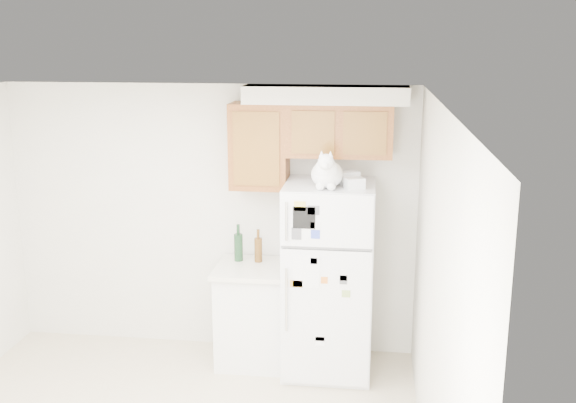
% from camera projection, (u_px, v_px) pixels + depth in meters
% --- Properties ---
extents(room_shell, '(3.84, 4.04, 2.52)m').
position_uv_depth(room_shell, '(164.00, 227.00, 4.48)').
color(room_shell, silver).
rests_on(room_shell, ground_plane).
extents(refrigerator, '(0.76, 0.78, 1.70)m').
position_uv_depth(refrigerator, '(329.00, 279.00, 5.86)').
color(refrigerator, white).
rests_on(refrigerator, ground_plane).
extents(base_counter, '(0.64, 0.64, 0.92)m').
position_uv_depth(base_counter, '(253.00, 313.00, 6.11)').
color(base_counter, white).
rests_on(base_counter, ground_plane).
extents(cat, '(0.32, 0.47, 0.33)m').
position_uv_depth(cat, '(327.00, 173.00, 5.48)').
color(cat, white).
rests_on(cat, refrigerator).
extents(storage_box_back, '(0.22, 0.19, 0.10)m').
position_uv_depth(storage_box_back, '(348.00, 177.00, 5.69)').
color(storage_box_back, white).
rests_on(storage_box_back, refrigerator).
extents(storage_box_front, '(0.18, 0.16, 0.09)m').
position_uv_depth(storage_box_front, '(354.00, 183.00, 5.47)').
color(storage_box_front, white).
rests_on(storage_box_front, refrigerator).
extents(bottle_green, '(0.08, 0.08, 0.34)m').
position_uv_depth(bottle_green, '(238.00, 243.00, 6.09)').
color(bottle_green, '#19381E').
rests_on(bottle_green, base_counter).
extents(bottle_amber, '(0.07, 0.07, 0.30)m').
position_uv_depth(bottle_amber, '(258.00, 246.00, 6.07)').
color(bottle_amber, '#593814').
rests_on(bottle_amber, base_counter).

